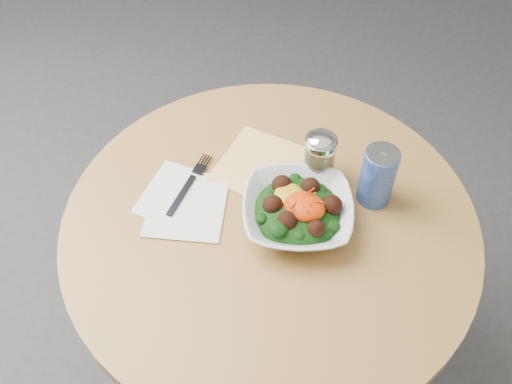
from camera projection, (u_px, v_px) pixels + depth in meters
ground at (266, 361)px, 1.81m from camera, size 6.00×6.00×0.00m
table at (268, 268)px, 1.38m from camera, size 0.90×0.90×0.75m
cloth_napkin at (267, 167)px, 1.32m from camera, size 0.23×0.21×0.00m
paper_napkins at (184, 203)px, 1.26m from camera, size 0.22×0.22×0.00m
salad_bowl at (298, 211)px, 1.20m from camera, size 0.30×0.30×0.09m
fork at (190, 182)px, 1.29m from camera, size 0.03×0.19×0.00m
spice_shaker at (320, 157)px, 1.26m from camera, size 0.07×0.07×0.13m
beverage_can at (378, 176)px, 1.21m from camera, size 0.08×0.08×0.15m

